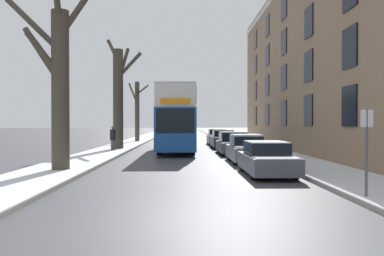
{
  "coord_description": "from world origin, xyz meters",
  "views": [
    {
      "loc": [
        -0.26,
        -7.65,
        2.01
      ],
      "look_at": [
        0.23,
        13.75,
        1.75
      ],
      "focal_mm": 35.0,
      "sensor_mm": 36.0,
      "label": 1
    }
  ],
  "objects_px": {
    "double_decker_bus": "(177,117)",
    "parked_car_1": "(246,149)",
    "bare_tree_left_2": "(137,110)",
    "parked_car_2": "(233,144)",
    "bare_tree_left_0": "(59,79)",
    "pedestrian_left_sidewalk": "(113,138)",
    "parked_car_4": "(218,137)",
    "parked_car_3": "(223,140)",
    "street_sign_post": "(366,148)",
    "bare_tree_left_1": "(119,96)",
    "parked_car_0": "(267,159)"
  },
  "relations": [
    {
      "from": "bare_tree_left_0",
      "to": "parked_car_1",
      "type": "relative_size",
      "value": 2.11
    },
    {
      "from": "bare_tree_left_0",
      "to": "double_decker_bus",
      "type": "relative_size",
      "value": 0.73
    },
    {
      "from": "double_decker_bus",
      "to": "parked_car_1",
      "type": "distance_m",
      "value": 8.95
    },
    {
      "from": "bare_tree_left_0",
      "to": "bare_tree_left_1",
      "type": "height_order",
      "value": "bare_tree_left_0"
    },
    {
      "from": "parked_car_0",
      "to": "parked_car_4",
      "type": "height_order",
      "value": "parked_car_4"
    },
    {
      "from": "bare_tree_left_2",
      "to": "parked_car_2",
      "type": "bearing_deg",
      "value": -61.11
    },
    {
      "from": "street_sign_post",
      "to": "parked_car_3",
      "type": "bearing_deg",
      "value": 93.8
    },
    {
      "from": "bare_tree_left_0",
      "to": "bare_tree_left_2",
      "type": "relative_size",
      "value": 1.33
    },
    {
      "from": "parked_car_4",
      "to": "bare_tree_left_2",
      "type": "bearing_deg",
      "value": 155.84
    },
    {
      "from": "bare_tree_left_1",
      "to": "parked_car_2",
      "type": "xyz_separation_m",
      "value": [
        8.04,
        -3.21,
        -3.38
      ]
    },
    {
      "from": "parked_car_1",
      "to": "bare_tree_left_2",
      "type": "bearing_deg",
      "value": 112.07
    },
    {
      "from": "parked_car_3",
      "to": "street_sign_post",
      "type": "height_order",
      "value": "street_sign_post"
    },
    {
      "from": "bare_tree_left_0",
      "to": "street_sign_post",
      "type": "bearing_deg",
      "value": -31.27
    },
    {
      "from": "parked_car_2",
      "to": "bare_tree_left_1",
      "type": "bearing_deg",
      "value": 158.22
    },
    {
      "from": "parked_car_1",
      "to": "street_sign_post",
      "type": "height_order",
      "value": "street_sign_post"
    },
    {
      "from": "parked_car_3",
      "to": "parked_car_4",
      "type": "relative_size",
      "value": 1.01
    },
    {
      "from": "bare_tree_left_0",
      "to": "parked_car_3",
      "type": "distance_m",
      "value": 17.58
    },
    {
      "from": "bare_tree_left_1",
      "to": "parked_car_4",
      "type": "relative_size",
      "value": 2.05
    },
    {
      "from": "parked_car_4",
      "to": "street_sign_post",
      "type": "xyz_separation_m",
      "value": [
        1.4,
        -26.18,
        0.69
      ]
    },
    {
      "from": "double_decker_bus",
      "to": "street_sign_post",
      "type": "bearing_deg",
      "value": -73.95
    },
    {
      "from": "bare_tree_left_0",
      "to": "parked_car_4",
      "type": "height_order",
      "value": "bare_tree_left_0"
    },
    {
      "from": "bare_tree_left_0",
      "to": "bare_tree_left_2",
      "type": "height_order",
      "value": "bare_tree_left_0"
    },
    {
      "from": "parked_car_3",
      "to": "bare_tree_left_2",
      "type": "bearing_deg",
      "value": 132.8
    },
    {
      "from": "bare_tree_left_1",
      "to": "pedestrian_left_sidewalk",
      "type": "height_order",
      "value": "bare_tree_left_1"
    },
    {
      "from": "parked_car_0",
      "to": "parked_car_4",
      "type": "bearing_deg",
      "value": 90.0
    },
    {
      "from": "parked_car_4",
      "to": "pedestrian_left_sidewalk",
      "type": "relative_size",
      "value": 2.25
    },
    {
      "from": "parked_car_4",
      "to": "street_sign_post",
      "type": "height_order",
      "value": "street_sign_post"
    },
    {
      "from": "bare_tree_left_1",
      "to": "parked_car_0",
      "type": "height_order",
      "value": "bare_tree_left_1"
    },
    {
      "from": "parked_car_2",
      "to": "double_decker_bus",
      "type": "bearing_deg",
      "value": 144.67
    },
    {
      "from": "pedestrian_left_sidewalk",
      "to": "street_sign_post",
      "type": "xyz_separation_m",
      "value": [
        9.54,
        -16.63,
        0.38
      ]
    },
    {
      "from": "parked_car_0",
      "to": "parked_car_3",
      "type": "distance_m",
      "value": 15.99
    },
    {
      "from": "bare_tree_left_2",
      "to": "parked_car_4",
      "type": "xyz_separation_m",
      "value": [
        8.09,
        -3.63,
        -2.71
      ]
    },
    {
      "from": "street_sign_post",
      "to": "bare_tree_left_1",
      "type": "bearing_deg",
      "value": 117.2
    },
    {
      "from": "bare_tree_left_0",
      "to": "pedestrian_left_sidewalk",
      "type": "bearing_deg",
      "value": 89.24
    },
    {
      "from": "parked_car_2",
      "to": "bare_tree_left_2",
      "type": "bearing_deg",
      "value": 118.89
    },
    {
      "from": "bare_tree_left_2",
      "to": "bare_tree_left_0",
      "type": "bearing_deg",
      "value": -90.46
    },
    {
      "from": "bare_tree_left_0",
      "to": "parked_car_3",
      "type": "height_order",
      "value": "bare_tree_left_0"
    },
    {
      "from": "bare_tree_left_2",
      "to": "parked_car_4",
      "type": "relative_size",
      "value": 1.55
    },
    {
      "from": "parked_car_2",
      "to": "parked_car_0",
      "type": "bearing_deg",
      "value": -90.0
    },
    {
      "from": "bare_tree_left_0",
      "to": "parked_car_0",
      "type": "xyz_separation_m",
      "value": [
        8.28,
        -0.79,
        -3.18
      ]
    },
    {
      "from": "double_decker_bus",
      "to": "parked_car_2",
      "type": "relative_size",
      "value": 2.62
    },
    {
      "from": "parked_car_1",
      "to": "parked_car_4",
      "type": "distance_m",
      "value": 16.32
    },
    {
      "from": "pedestrian_left_sidewalk",
      "to": "bare_tree_left_0",
      "type": "bearing_deg",
      "value": -159.66
    },
    {
      "from": "pedestrian_left_sidewalk",
      "to": "parked_car_3",
      "type": "bearing_deg",
      "value": -40.31
    },
    {
      "from": "parked_car_2",
      "to": "bare_tree_left_0",
      "type": "bearing_deg",
      "value": -131.78
    },
    {
      "from": "bare_tree_left_2",
      "to": "parked_car_2",
      "type": "height_order",
      "value": "bare_tree_left_2"
    },
    {
      "from": "parked_car_0",
      "to": "parked_car_4",
      "type": "distance_m",
      "value": 21.09
    },
    {
      "from": "bare_tree_left_2",
      "to": "parked_car_3",
      "type": "distance_m",
      "value": 12.21
    },
    {
      "from": "bare_tree_left_0",
      "to": "parked_car_4",
      "type": "distance_m",
      "value": 22.14
    },
    {
      "from": "pedestrian_left_sidewalk",
      "to": "parked_car_2",
      "type": "bearing_deg",
      "value": -79.24
    }
  ]
}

